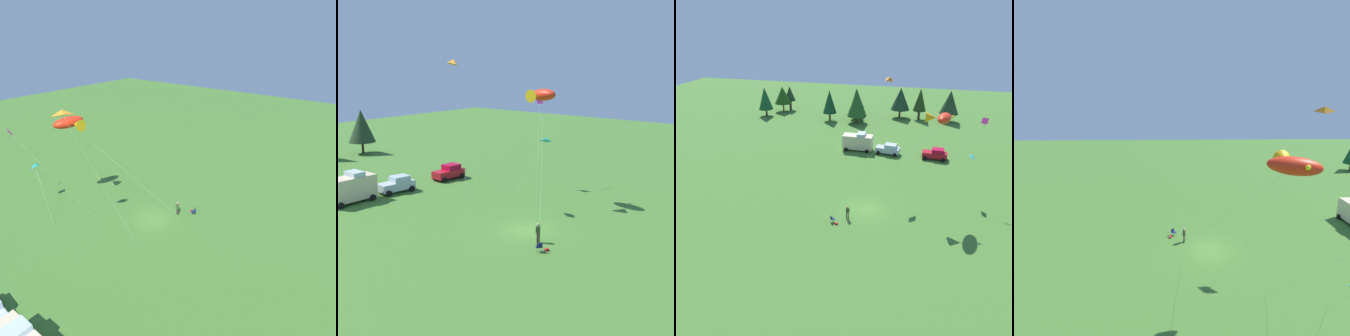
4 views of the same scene
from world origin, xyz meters
TOP-DOWN VIEW (x-y plane):
  - ground_plane at (0.00, 0.00)m, footprint 160.00×160.00m
  - person_kite_flyer at (-1.80, -2.63)m, footprint 0.54×0.38m
  - folding_chair at (-3.40, -3.86)m, footprint 0.68×0.68m
  - backpack_on_grass at (-2.81, -4.21)m, footprint 0.38×0.33m
  - kite_large_fish at (8.09, 4.21)m, footprint 11.16×8.73m
  - kite_delta_orange at (1.12, 9.89)m, footprint 3.90×5.71m
  - kite_diamond_rainbow at (13.50, 8.15)m, footprint 7.41×4.99m
  - kite_delta_teal at (12.87, 6.69)m, footprint 4.94×1.95m

SIDE VIEW (x-z plane):
  - ground_plane at x=0.00m, z-range 0.00..0.00m
  - backpack_on_grass at x=-2.81m, z-range 0.00..0.22m
  - folding_chair at x=-3.40m, z-range 0.08..0.90m
  - person_kite_flyer at x=-1.80m, z-range 0.15..1.89m
  - kite_delta_teal at x=12.87m, z-range 2.79..9.08m
  - kite_diamond_rainbow at x=13.50m, z-range 4.53..15.21m
  - kite_large_fish at x=8.09m, z-range 5.38..17.62m
  - kite_delta_orange at x=1.12m, z-range 7.24..22.48m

